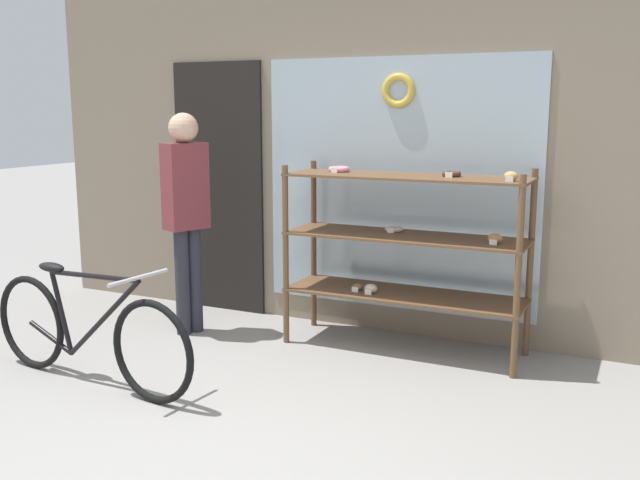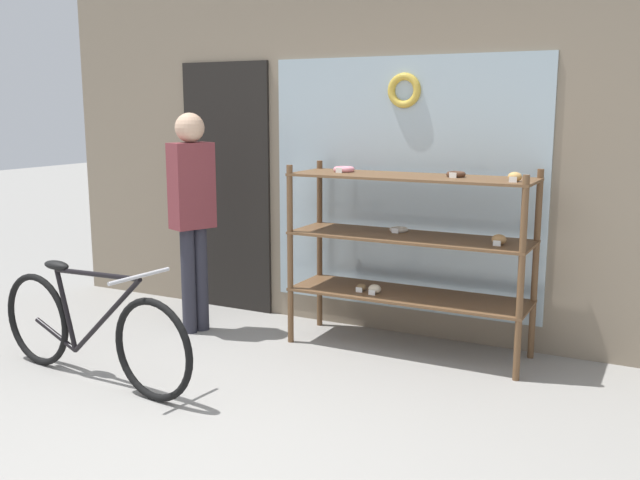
# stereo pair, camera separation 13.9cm
# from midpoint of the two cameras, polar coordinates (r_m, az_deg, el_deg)

# --- Properties ---
(ground_plane) EXTENTS (30.00, 30.00, 0.00)m
(ground_plane) POSITION_cam_midpoint_polar(r_m,az_deg,el_deg) (3.78, -10.88, -16.86)
(ground_plane) COLOR gray
(storefront_facade) EXTENTS (6.02, 0.13, 3.63)m
(storefront_facade) POSITION_cam_midpoint_polar(r_m,az_deg,el_deg) (5.50, 3.43, 11.01)
(storefront_facade) COLOR gray
(storefront_facade) RESTS_ON ground_plane
(display_case) EXTENTS (1.71, 0.52, 1.33)m
(display_case) POSITION_cam_midpoint_polar(r_m,az_deg,el_deg) (5.06, 6.05, 0.09)
(display_case) COLOR brown
(display_case) RESTS_ON ground_plane
(bicycle) EXTENTS (1.74, 0.46, 0.77)m
(bicycle) POSITION_cam_midpoint_polar(r_m,az_deg,el_deg) (4.75, -18.97, -6.96)
(bicycle) COLOR black
(bicycle) RESTS_ON ground_plane
(pedestrian) EXTENTS (0.29, 0.36, 1.69)m
(pedestrian) POSITION_cam_midpoint_polar(r_m,az_deg,el_deg) (5.50, -11.39, 2.74)
(pedestrian) COLOR #282833
(pedestrian) RESTS_ON ground_plane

